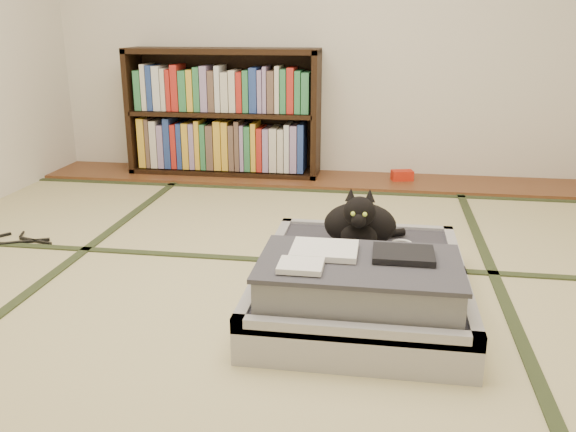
# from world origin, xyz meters

# --- Properties ---
(floor) EXTENTS (4.50, 4.50, 0.00)m
(floor) POSITION_xyz_m (0.00, 0.00, 0.00)
(floor) COLOR #C6B884
(floor) RESTS_ON ground
(wood_strip) EXTENTS (4.00, 0.50, 0.02)m
(wood_strip) POSITION_xyz_m (0.00, 2.00, 0.01)
(wood_strip) COLOR brown
(wood_strip) RESTS_ON ground
(red_item) EXTENTS (0.17, 0.12, 0.07)m
(red_item) POSITION_xyz_m (0.62, 2.03, 0.06)
(red_item) COLOR red
(red_item) RESTS_ON wood_strip
(tatami_borders) EXTENTS (4.00, 4.50, 0.01)m
(tatami_borders) POSITION_xyz_m (0.00, 0.49, 0.00)
(tatami_borders) COLOR #2D381E
(tatami_borders) RESTS_ON ground
(bookcase) EXTENTS (1.41, 0.32, 0.92)m
(bookcase) POSITION_xyz_m (-0.70, 2.07, 0.45)
(bookcase) COLOR black
(bookcase) RESTS_ON wood_strip
(suitcase) EXTENTS (0.82, 1.09, 0.32)m
(suitcase) POSITION_xyz_m (0.41, -0.06, 0.11)
(suitcase) COLOR #9E9DA2
(suitcase) RESTS_ON floor
(cat) EXTENTS (0.36, 0.37, 0.29)m
(cat) POSITION_xyz_m (0.39, 0.23, 0.27)
(cat) COLOR black
(cat) RESTS_ON suitcase
(cable_coil) EXTENTS (0.11, 0.11, 0.03)m
(cable_coil) POSITION_xyz_m (0.57, 0.26, 0.17)
(cable_coil) COLOR white
(cable_coil) RESTS_ON suitcase
(hanger) EXTENTS (0.43, 0.30, 0.01)m
(hanger) POSITION_xyz_m (-1.45, 0.44, 0.01)
(hanger) COLOR black
(hanger) RESTS_ON floor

